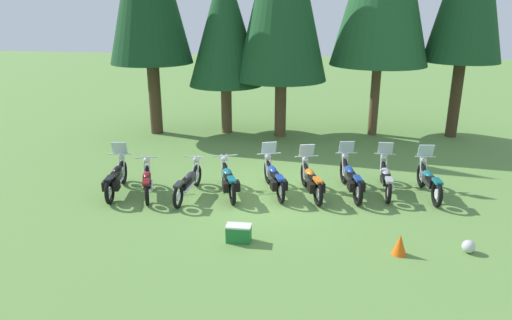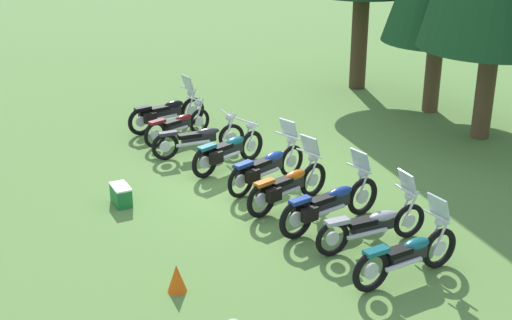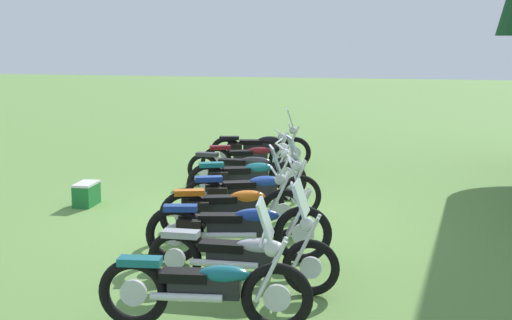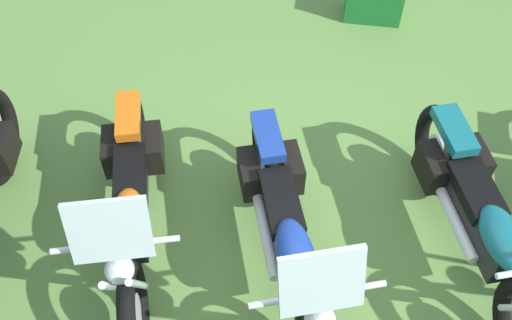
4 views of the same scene
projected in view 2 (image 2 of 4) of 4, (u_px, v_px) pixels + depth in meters
The scene contains 12 objects.
ground_plane at pixel (258, 186), 15.42m from camera, with size 80.00×80.00×0.00m, color #608C42.
motorcycle_0 at pixel (166, 112), 18.72m from camera, with size 0.86×2.27×1.38m.
motorcycle_1 at pixel (178, 124), 17.95m from camera, with size 0.94×2.01×0.99m.
motorcycle_2 at pixel (200, 138), 17.00m from camera, with size 0.64×2.35×0.99m.
motorcycle_3 at pixel (228, 151), 16.14m from camera, with size 1.05×2.09×1.02m.
motorcycle_4 at pixel (266, 166), 15.20m from camera, with size 1.07×2.19×1.38m.
motorcycle_5 at pixel (287, 185), 14.27m from camera, with size 0.96×2.13×1.38m.
motorcycle_6 at pixel (330, 203), 13.45m from camera, with size 0.86×2.44×1.40m.
motorcycle_7 at pixel (374, 224), 12.74m from camera, with size 0.63×2.32×1.35m.
motorcycle_8 at pixel (408, 254), 11.68m from camera, with size 0.60×2.22×1.38m.
picnic_cooler at pixel (121, 195), 14.47m from camera, with size 0.59×0.35×0.41m.
traffic_cone at pixel (177, 278), 11.40m from camera, with size 0.32×0.32×0.48m, color #EA590F.
Camera 2 is at (12.88, -5.78, 6.23)m, focal length 49.66 mm.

